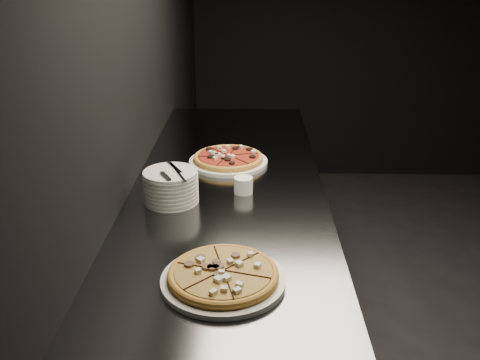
{
  "coord_description": "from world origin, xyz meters",
  "views": [
    {
      "loc": [
        -2.04,
        -1.83,
        1.75
      ],
      "look_at": [
        -2.08,
        -0.06,
        1.0
      ],
      "focal_mm": 40.0,
      "sensor_mm": 36.0,
      "label": 1
    }
  ],
  "objects_px": {
    "pizza_tomato": "(228,159)",
    "ramekin": "(243,185)",
    "cutlery": "(172,172)",
    "plate_stack": "(171,186)",
    "pizza_mushroom": "(223,276)",
    "counter": "(228,297)"
  },
  "relations": [
    {
      "from": "pizza_tomato",
      "to": "ramekin",
      "type": "xyz_separation_m",
      "value": [
        0.07,
        -0.31,
        0.01
      ]
    },
    {
      "from": "ramekin",
      "to": "pizza_tomato",
      "type": "bearing_deg",
      "value": 102.88
    },
    {
      "from": "cutlery",
      "to": "plate_stack",
      "type": "bearing_deg",
      "value": 88.78
    },
    {
      "from": "pizza_tomato",
      "to": "plate_stack",
      "type": "height_order",
      "value": "plate_stack"
    },
    {
      "from": "plate_stack",
      "to": "cutlery",
      "type": "bearing_deg",
      "value": -62.38
    },
    {
      "from": "ramekin",
      "to": "pizza_mushroom",
      "type": "bearing_deg",
      "value": -94.23
    },
    {
      "from": "cutlery",
      "to": "pizza_mushroom",
      "type": "bearing_deg",
      "value": -96.6
    },
    {
      "from": "plate_stack",
      "to": "pizza_mushroom",
      "type": "bearing_deg",
      "value": -67.6
    },
    {
      "from": "plate_stack",
      "to": "cutlery",
      "type": "height_order",
      "value": "cutlery"
    },
    {
      "from": "plate_stack",
      "to": "ramekin",
      "type": "bearing_deg",
      "value": 17.39
    },
    {
      "from": "pizza_tomato",
      "to": "plate_stack",
      "type": "relative_size",
      "value": 1.8
    },
    {
      "from": "counter",
      "to": "pizza_tomato",
      "type": "bearing_deg",
      "value": 91.58
    },
    {
      "from": "pizza_mushroom",
      "to": "pizza_tomato",
      "type": "bearing_deg",
      "value": 91.59
    },
    {
      "from": "cutlery",
      "to": "ramekin",
      "type": "distance_m",
      "value": 0.28
    },
    {
      "from": "plate_stack",
      "to": "cutlery",
      "type": "distance_m",
      "value": 0.06
    },
    {
      "from": "counter",
      "to": "ramekin",
      "type": "distance_m",
      "value": 0.5
    },
    {
      "from": "plate_stack",
      "to": "ramekin",
      "type": "distance_m",
      "value": 0.27
    },
    {
      "from": "pizza_mushroom",
      "to": "counter",
      "type": "bearing_deg",
      "value": 91.6
    },
    {
      "from": "pizza_mushroom",
      "to": "pizza_tomato",
      "type": "height_order",
      "value": "same"
    },
    {
      "from": "pizza_tomato",
      "to": "plate_stack",
      "type": "bearing_deg",
      "value": -116.17
    },
    {
      "from": "pizza_tomato",
      "to": "ramekin",
      "type": "height_order",
      "value": "ramekin"
    },
    {
      "from": "ramekin",
      "to": "cutlery",
      "type": "bearing_deg",
      "value": -159.1
    }
  ]
}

